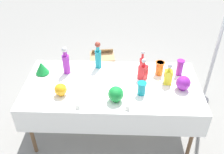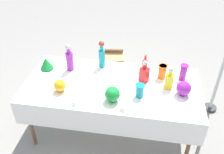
{
  "view_description": "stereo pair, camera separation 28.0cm",
  "coord_description": "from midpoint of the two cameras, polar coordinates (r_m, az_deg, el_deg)",
  "views": [
    {
      "loc": [
        0.08,
        -2.27,
        2.51
      ],
      "look_at": [
        0.0,
        0.0,
        0.86
      ],
      "focal_mm": 40.0,
      "sensor_mm": 36.0,
      "label": 1
    },
    {
      "loc": [
        0.36,
        -2.24,
        2.51
      ],
      "look_at": [
        0.0,
        0.0,
        0.86
      ],
      "focal_mm": 40.0,
      "sensor_mm": 36.0,
      "label": 2
    }
  ],
  "objects": [
    {
      "name": "tall_bottle_1",
      "position": [
        3.07,
        -5.82,
        4.66
      ],
      "size": [
        0.08,
        0.08,
        0.36
      ],
      "color": "teal",
      "rests_on": "display_table"
    },
    {
      "name": "tall_bottle_0",
      "position": [
        3.04,
        -13.1,
        3.31
      ],
      "size": [
        0.08,
        0.08,
        0.35
      ],
      "color": "purple",
      "rests_on": "display_table"
    },
    {
      "name": "square_decanter_0",
      "position": [
        2.88,
        4.36,
        1.29
      ],
      "size": [
        0.12,
        0.12,
        0.28
      ],
      "color": "red",
      "rests_on": "display_table"
    },
    {
      "name": "slender_vase_1",
      "position": [
        3.0,
        8.23,
        2.02
      ],
      "size": [
        0.11,
        0.11,
        0.17
      ],
      "color": "orange",
      "rests_on": "display_table"
    },
    {
      "name": "slender_vase_0",
      "position": [
        2.67,
        3.84,
        -2.63
      ],
      "size": [
        0.1,
        0.1,
        0.15
      ],
      "color": "teal",
      "rests_on": "display_table"
    },
    {
      "name": "tall_bottle_2",
      "position": [
        3.01,
        4.23,
        2.97
      ],
      "size": [
        0.06,
        0.06,
        0.29
      ],
      "color": "red",
      "rests_on": "display_table"
    },
    {
      "name": "round_bowl_1",
      "position": [
        2.81,
        13.27,
        -1.44
      ],
      "size": [
        0.16,
        0.16,
        0.17
      ],
      "color": "purple",
      "rests_on": "display_table"
    },
    {
      "name": "round_bowl_0",
      "position": [
        2.58,
        -2.24,
        -4.03
      ],
      "size": [
        0.17,
        0.17,
        0.17
      ],
      "color": "#198C38",
      "rests_on": "display_table"
    },
    {
      "name": "round_bowl_2",
      "position": [
        2.75,
        -14.55,
        -2.91
      ],
      "size": [
        0.13,
        0.13,
        0.14
      ],
      "color": "orange",
      "rests_on": "display_table"
    },
    {
      "name": "canopy_pole",
      "position": [
        3.49,
        20.63,
        5.61
      ],
      "size": [
        0.18,
        0.18,
        2.26
      ],
      "color": "silver",
      "rests_on": "ground"
    },
    {
      "name": "price_tag_center",
      "position": [
        2.51,
        0.38,
        -7.36
      ],
      "size": [
        0.05,
        0.03,
        0.05
      ],
      "primitive_type": "cube",
      "rotation": [
        -0.21,
        0.0,
        -0.25
      ],
      "color": "white",
      "rests_on": "display_table"
    },
    {
      "name": "square_decanter_1",
      "position": [
        2.85,
        10.03,
        0.29
      ],
      "size": [
        0.09,
        0.09,
        0.27
      ],
      "color": "yellow",
      "rests_on": "display_table"
    },
    {
      "name": "slender_vase_2",
      "position": [
        3.03,
        12.74,
        2.14
      ],
      "size": [
        0.09,
        0.09,
        0.2
      ],
      "color": "purple",
      "rests_on": "display_table"
    },
    {
      "name": "cardboard_box_behind_left",
      "position": [
        4.23,
        -4.12,
        2.65
      ],
      "size": [
        0.44,
        0.38,
        0.46
      ],
      "color": "tan",
      "rests_on": "ground"
    },
    {
      "name": "fluted_vase_0",
      "position": [
        3.14,
        -18.26,
        1.96
      ],
      "size": [
        0.16,
        0.16,
        0.16
      ],
      "color": "#198C38",
      "rests_on": "display_table"
    },
    {
      "name": "price_tag_left",
      "position": [
        2.58,
        -10.94,
        -6.96
      ],
      "size": [
        0.05,
        0.02,
        0.04
      ],
      "primitive_type": "cube",
      "rotation": [
        -0.21,
        0.0,
        0.05
      ],
      "color": "white",
      "rests_on": "display_table"
    },
    {
      "name": "ground_plane",
      "position": [
        3.38,
        -2.42,
        -11.96
      ],
      "size": [
        40.0,
        40.0,
        0.0
      ],
      "primitive_type": "plane",
      "color": "gray"
    },
    {
      "name": "display_table",
      "position": [
        2.87,
        -2.82,
        -3.03
      ],
      "size": [
        2.01,
        0.97,
        0.76
      ],
      "color": "white",
      "rests_on": "ground"
    }
  ]
}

